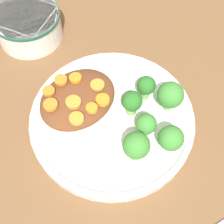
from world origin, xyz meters
The scene contains 19 objects.
ground_plane centered at (0.00, 0.00, 0.00)m, with size 4.00×4.00×0.00m, color brown.
plate centered at (0.00, 0.00, 0.01)m, with size 0.28×0.28×0.03m.
dip_bowl centered at (-0.02, -0.26, 0.03)m, with size 0.13×0.13×0.06m.
stew_mound centered at (0.02, -0.06, 0.04)m, with size 0.14×0.11×0.04m, color brown.
broccoli_floret_0 centered at (-0.02, 0.06, 0.05)m, with size 0.03×0.03×0.04m.
broccoli_floret_1 centered at (0.02, 0.07, 0.05)m, with size 0.04×0.04×0.06m.
broccoli_floret_2 centered at (-0.07, 0.01, 0.05)m, with size 0.03×0.03×0.05m.
broccoli_floret_3 centered at (-0.03, 0.10, 0.05)m, with size 0.04×0.04×0.05m.
broccoli_floret_4 centered at (-0.08, 0.05, 0.06)m, with size 0.04×0.04×0.06m.
broccoli_floret_5 centered at (-0.03, 0.01, 0.05)m, with size 0.03×0.03×0.05m.
carrot_slice_0 centered at (0.01, -0.08, 0.06)m, with size 0.02×0.02×0.01m, color orange.
carrot_slice_1 centered at (-0.01, -0.04, 0.06)m, with size 0.02×0.02×0.00m, color orange.
carrot_slice_2 centered at (0.04, -0.04, 0.06)m, with size 0.02×0.02×0.01m, color orange.
carrot_slice_3 centered at (0.06, -0.09, 0.06)m, with size 0.02×0.02×0.01m, color orange.
carrot_slice_4 centered at (0.07, -0.07, 0.06)m, with size 0.02×0.02×0.01m, color orange.
carrot_slice_5 centered at (0.03, -0.02, 0.06)m, with size 0.02×0.02×0.01m, color orange.
carrot_slice_6 centered at (0.06, -0.02, 0.06)m, with size 0.02×0.02×0.01m, color orange.
carrot_slice_7 centered at (0.01, -0.02, 0.06)m, with size 0.02×0.02×0.01m, color orange.
carrot_slice_8 centered at (0.03, -0.09, 0.06)m, with size 0.02×0.02×0.01m, color orange.
Camera 1 is at (0.18, 0.19, 0.48)m, focal length 50.00 mm.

